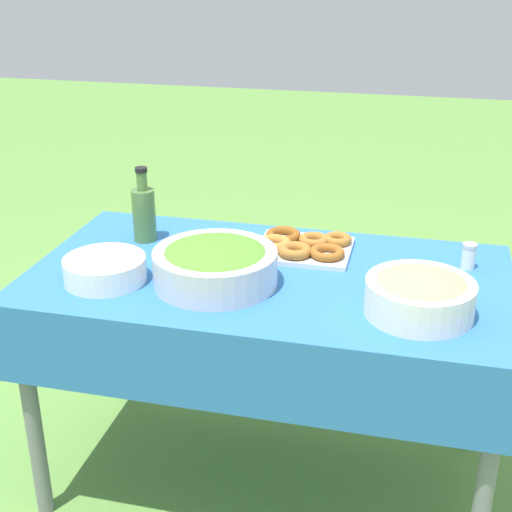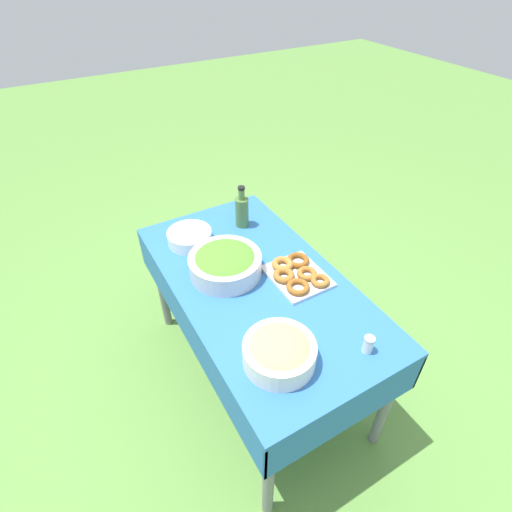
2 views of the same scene
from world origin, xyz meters
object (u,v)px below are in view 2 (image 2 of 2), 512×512
Objects in this scene: plate_stack at (190,237)px; olive_oil_bottle at (242,211)px; salad_bowl at (225,263)px; donut_platter at (297,274)px; pasta_bowl at (279,351)px.

olive_oil_bottle is at bearing 91.04° from plate_stack.
plate_stack is (-0.32, -0.06, -0.03)m from salad_bowl.
olive_oil_bottle reaches higher than donut_platter.
salad_bowl reaches higher than donut_platter.
olive_oil_bottle is (-0.53, -0.02, 0.08)m from donut_platter.
pasta_bowl is 1.21× the size of plate_stack.
plate_stack is at bearing -179.67° from pasta_bowl.
plate_stack is (-0.52, -0.34, 0.01)m from donut_platter.
plate_stack is 0.33m from olive_oil_bottle.
pasta_bowl is 0.51m from donut_platter.
pasta_bowl is at bearing -5.22° from salad_bowl.
olive_oil_bottle is (-0.32, 0.27, 0.03)m from salad_bowl.
pasta_bowl is at bearing -42.19° from donut_platter.
olive_oil_bottle is (-0.90, 0.32, 0.04)m from pasta_bowl.
olive_oil_bottle reaches higher than salad_bowl.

